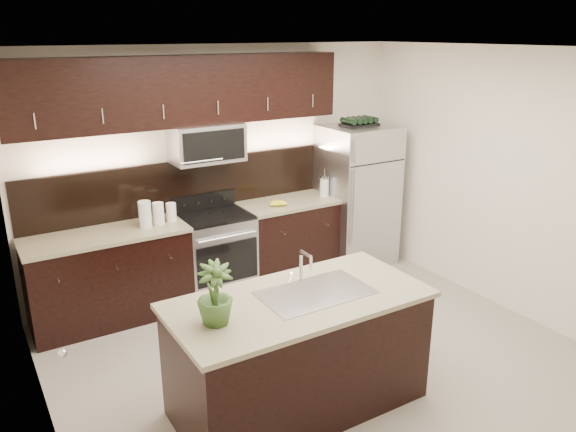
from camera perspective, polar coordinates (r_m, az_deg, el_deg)
name	(u,v)px	position (r m, az deg, el deg)	size (l,w,h in m)	color
ground	(319,356)	(5.30, 3.17, -14.01)	(4.50, 4.50, 0.00)	gray
room_walls	(314,179)	(4.53, 2.65, 3.78)	(4.52, 4.02, 2.71)	beige
counter_run	(198,258)	(6.23, -9.09, -4.20)	(3.51, 0.65, 0.94)	black
upper_fixtures	(187,102)	(5.95, -10.22, 11.37)	(3.49, 0.40, 1.66)	black
island	(299,352)	(4.45, 1.08, -13.68)	(1.96, 0.96, 0.94)	black
sink_faucet	(315,290)	(4.30, 2.75, -7.57)	(0.84, 0.50, 0.28)	silver
refrigerator	(356,196)	(7.05, 6.96, 2.06)	(0.84, 0.76, 1.74)	#B2B2B7
wine_rack	(359,122)	(6.85, 7.25, 9.47)	(0.43, 0.27, 0.10)	black
plant	(215,294)	(3.81, -7.44, -7.85)	(0.25, 0.25, 0.44)	#304E1F
canisters	(155,214)	(5.86, -13.34, 0.23)	(0.41, 0.17, 0.27)	silver
french_press	(324,186)	(6.73, 3.71, 3.03)	(0.11, 0.11, 0.32)	silver
bananas	(273,203)	(6.36, -1.51, 1.30)	(0.19, 0.15, 0.06)	yellow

